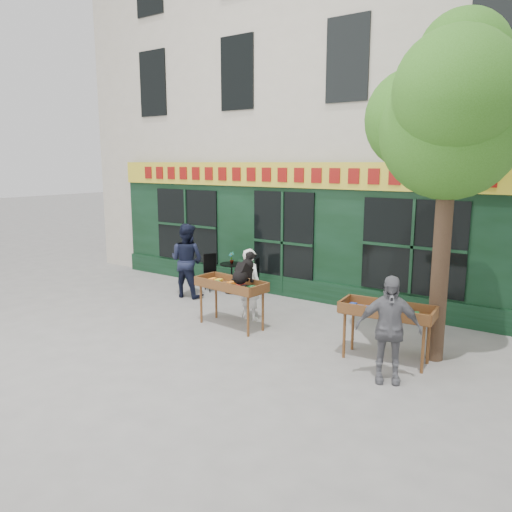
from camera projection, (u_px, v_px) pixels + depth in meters
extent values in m
plane|color=slate|center=(225.00, 319.00, 10.67)|extent=(80.00, 80.00, 0.00)
cube|color=beige|center=(351.00, 103.00, 14.58)|extent=(14.00, 7.00, 10.00)
cube|color=black|center=(285.00, 232.00, 12.33)|extent=(11.00, 0.16, 3.20)
cube|color=yellow|center=(283.00, 175.00, 11.97)|extent=(11.00, 0.06, 0.60)
cube|color=maroon|center=(282.00, 175.00, 11.94)|extent=(9.60, 0.03, 0.34)
cube|color=black|center=(282.00, 286.00, 12.50)|extent=(11.00, 0.10, 0.50)
cube|color=black|center=(283.00, 242.00, 12.29)|extent=(1.70, 0.05, 2.50)
cube|color=black|center=(187.00, 225.00, 14.06)|extent=(2.20, 0.05, 2.00)
cube|color=black|center=(413.00, 247.00, 10.46)|extent=(2.20, 0.05, 2.00)
cylinder|color=#382619|center=(441.00, 255.00, 8.17)|extent=(0.28, 0.28, 3.60)
sphere|color=#2C6116|center=(450.00, 130.00, 7.80)|extent=(2.20, 2.20, 2.20)
sphere|color=#2C6116|center=(504.00, 109.00, 7.59)|extent=(1.80, 1.80, 1.80)
sphere|color=#2C6116|center=(416.00, 119.00, 8.26)|extent=(1.70, 1.70, 1.70)
sphere|color=#2C6116|center=(456.00, 91.00, 7.11)|extent=(1.80, 1.80, 1.80)
sphere|color=#2C6116|center=(443.00, 95.00, 8.34)|extent=(1.60, 1.60, 1.60)
sphere|color=#2C6116|center=(464.00, 56.00, 7.62)|extent=(1.40, 1.40, 1.40)
cylinder|color=brown|center=(201.00, 304.00, 10.35)|extent=(0.05, 0.05, 0.80)
cylinder|color=brown|center=(248.00, 316.00, 9.52)|extent=(0.05, 0.05, 0.80)
cylinder|color=brown|center=(216.00, 300.00, 10.67)|extent=(0.05, 0.05, 0.80)
cylinder|color=brown|center=(263.00, 311.00, 9.85)|extent=(0.05, 0.05, 0.80)
cube|color=brown|center=(231.00, 288.00, 10.02)|extent=(1.55, 0.72, 0.05)
cube|color=brown|center=(221.00, 286.00, 9.79)|extent=(1.50, 0.19, 0.18)
cube|color=brown|center=(241.00, 281.00, 10.22)|extent=(1.50, 0.19, 0.18)
cube|color=brown|center=(231.00, 285.00, 10.01)|extent=(1.33, 0.52, 0.06)
imported|color=white|center=(250.00, 284.00, 10.55)|extent=(0.59, 0.42, 1.52)
cylinder|color=brown|center=(344.00, 335.00, 8.48)|extent=(0.05, 0.05, 0.80)
cylinder|color=brown|center=(423.00, 349.00, 7.85)|extent=(0.05, 0.05, 0.80)
cylinder|color=brown|center=(353.00, 328.00, 8.86)|extent=(0.05, 0.05, 0.80)
cylinder|color=brown|center=(429.00, 341.00, 8.22)|extent=(0.05, 0.05, 0.80)
cube|color=brown|center=(387.00, 314.00, 8.27)|extent=(1.55, 0.71, 0.05)
cube|color=brown|center=(382.00, 314.00, 8.01)|extent=(1.50, 0.17, 0.18)
cube|color=brown|center=(392.00, 305.00, 8.51)|extent=(1.50, 0.17, 0.18)
cube|color=brown|center=(387.00, 310.00, 8.26)|extent=(1.33, 0.51, 0.06)
imported|color=slate|center=(388.00, 329.00, 7.50)|extent=(1.05, 0.78, 1.66)
cylinder|color=black|center=(232.00, 292.00, 12.80)|extent=(0.36, 0.36, 0.03)
cylinder|color=black|center=(232.00, 278.00, 12.73)|extent=(0.04, 0.04, 0.72)
cylinder|color=black|center=(232.00, 264.00, 12.66)|extent=(0.60, 0.60, 0.03)
cube|color=black|center=(213.00, 274.00, 12.95)|extent=(0.48, 0.48, 0.03)
cube|color=black|center=(210.00, 263.00, 13.05)|extent=(0.19, 0.34, 0.50)
cylinder|color=black|center=(210.00, 284.00, 12.79)|extent=(0.02, 0.02, 0.44)
cylinder|color=black|center=(220.00, 283.00, 12.93)|extent=(0.02, 0.02, 0.44)
cylinder|color=black|center=(205.00, 282.00, 13.05)|extent=(0.02, 0.02, 0.44)
cylinder|color=black|center=(216.00, 280.00, 13.19)|extent=(0.02, 0.02, 0.44)
cube|color=black|center=(250.00, 278.00, 12.45)|extent=(0.46, 0.46, 0.03)
cube|color=black|center=(257.00, 269.00, 12.36)|extent=(0.14, 0.35, 0.50)
cylinder|color=black|center=(246.00, 285.00, 12.68)|extent=(0.02, 0.02, 0.44)
cylinder|color=black|center=(243.00, 288.00, 12.39)|extent=(0.02, 0.02, 0.44)
cylinder|color=black|center=(258.00, 286.00, 12.59)|extent=(0.02, 0.02, 0.44)
cylinder|color=black|center=(254.00, 289.00, 12.31)|extent=(0.02, 0.02, 0.44)
imported|color=gray|center=(232.00, 258.00, 12.63)|extent=(0.18, 0.14, 0.31)
imported|color=black|center=(187.00, 260.00, 12.30)|extent=(0.98, 0.81, 1.83)
cube|color=black|center=(246.00, 276.00, 12.96)|extent=(0.58, 0.26, 0.79)
cube|color=black|center=(246.00, 276.00, 12.94)|extent=(0.48, 0.22, 0.65)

